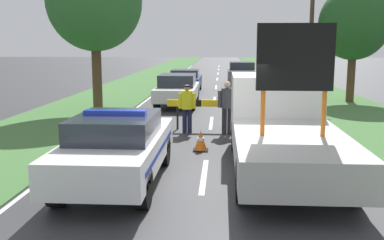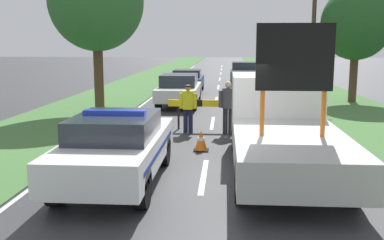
# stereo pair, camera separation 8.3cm
# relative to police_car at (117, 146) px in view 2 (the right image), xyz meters

# --- Properties ---
(ground_plane) EXTENTS (160.00, 160.00, 0.00)m
(ground_plane) POSITION_rel_police_car_xyz_m (1.77, 0.40, -0.78)
(ground_plane) COLOR #333335
(lane_markings) EXTENTS (7.00, 62.28, 0.01)m
(lane_markings) POSITION_rel_police_car_xyz_m (1.77, 16.94, -0.78)
(lane_markings) COLOR silver
(lane_markings) RESTS_ON ground
(grass_verge_left) EXTENTS (4.30, 120.00, 0.03)m
(grass_verge_left) POSITION_rel_police_car_xyz_m (-3.93, 20.40, -0.77)
(grass_verge_left) COLOR #427038
(grass_verge_left) RESTS_ON ground
(grass_verge_right) EXTENTS (4.30, 120.00, 0.03)m
(grass_verge_right) POSITION_rel_police_car_xyz_m (7.48, 20.40, -0.77)
(grass_verge_right) COLOR #427038
(grass_verge_right) RESTS_ON ground
(police_car) EXTENTS (1.80, 4.69, 1.56)m
(police_car) POSITION_rel_police_car_xyz_m (0.00, 0.00, 0.00)
(police_car) COLOR white
(police_car) RESTS_ON ground
(work_truck) EXTENTS (2.25, 6.30, 3.28)m
(work_truck) POSITION_rel_police_car_xyz_m (3.55, 1.60, 0.24)
(work_truck) COLOR white
(work_truck) RESTS_ON ground
(road_barrier) EXTENTS (3.46, 0.08, 1.01)m
(road_barrier) POSITION_rel_police_car_xyz_m (2.04, 5.97, 0.06)
(road_barrier) COLOR black
(road_barrier) RESTS_ON ground
(police_officer) EXTENTS (0.57, 0.36, 1.58)m
(police_officer) POSITION_rel_police_car_xyz_m (1.03, 5.38, 0.15)
(police_officer) COLOR #191E38
(police_officer) RESTS_ON ground
(pedestrian_civilian) EXTENTS (0.61, 0.39, 1.70)m
(pedestrian_civilian) POSITION_rel_police_car_xyz_m (2.33, 5.27, 0.21)
(pedestrian_civilian) COLOR #232326
(pedestrian_civilian) RESTS_ON ground
(traffic_cone_near_police) EXTENTS (0.53, 0.53, 0.72)m
(traffic_cone_near_police) POSITION_rel_police_car_xyz_m (4.47, 6.06, -0.42)
(traffic_cone_near_police) COLOR black
(traffic_cone_near_police) RESTS_ON ground
(traffic_cone_centre_front) EXTENTS (0.41, 0.41, 0.56)m
(traffic_cone_centre_front) POSITION_rel_police_car_xyz_m (1.59, 2.95, -0.50)
(traffic_cone_centre_front) COLOR black
(traffic_cone_centre_front) RESTS_ON ground
(queued_car_van_white) EXTENTS (1.81, 4.55, 1.46)m
(queued_car_van_white) POSITION_rel_police_car_xyz_m (0.10, 11.74, -0.02)
(queued_car_van_white) COLOR silver
(queued_car_van_white) RESTS_ON ground
(queued_car_hatch_blue) EXTENTS (1.78, 4.08, 1.33)m
(queued_car_hatch_blue) POSITION_rel_police_car_xyz_m (-0.02, 17.68, -0.08)
(queued_car_hatch_blue) COLOR navy
(queued_car_hatch_blue) RESTS_ON ground
(queued_car_suv_grey) EXTENTS (1.91, 4.51, 1.55)m
(queued_car_suv_grey) POSITION_rel_police_car_xyz_m (3.53, 23.05, 0.01)
(queued_car_suv_grey) COLOR slate
(queued_car_suv_grey) RESTS_ON ground
(roadside_tree_near_left) EXTENTS (3.87, 3.87, 6.61)m
(roadside_tree_near_left) POSITION_rel_police_car_xyz_m (-3.05, 9.46, 3.77)
(roadside_tree_near_left) COLOR #4C3823
(roadside_tree_near_left) RESTS_ON ground
(roadside_tree_near_right) EXTENTS (3.35, 3.35, 5.58)m
(roadside_tree_near_right) POSITION_rel_police_car_xyz_m (8.44, 13.46, 3.02)
(roadside_tree_near_right) COLOR #4C3823
(roadside_tree_near_right) RESTS_ON ground
(utility_pole) EXTENTS (1.20, 0.20, 6.30)m
(utility_pole) POSITION_rel_police_car_xyz_m (6.39, 13.25, 2.48)
(utility_pole) COLOR #473828
(utility_pole) RESTS_ON ground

